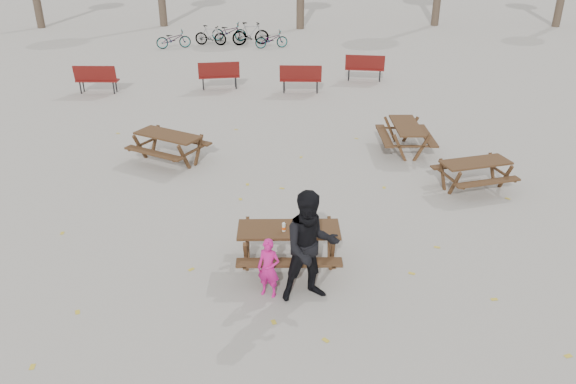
{
  "coord_description": "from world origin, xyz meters",
  "views": [
    {
      "loc": [
        -0.12,
        -8.59,
        5.68
      ],
      "look_at": [
        0.0,
        1.0,
        1.0
      ],
      "focal_mm": 35.0,
      "sensor_mm": 36.0,
      "label": 1
    }
  ],
  "objects_px": {
    "food_tray": "(308,230)",
    "child": "(269,268)",
    "soda_bottle": "(284,227)",
    "adult": "(311,247)",
    "main_picnic_table": "(289,238)",
    "picnic_table_north": "(169,148)",
    "picnic_table_east": "(474,175)",
    "picnic_table_far": "(405,138)"
  },
  "relations": [
    {
      "from": "main_picnic_table",
      "to": "adult",
      "type": "distance_m",
      "value": 1.07
    },
    {
      "from": "main_picnic_table",
      "to": "picnic_table_north",
      "type": "height_order",
      "value": "main_picnic_table"
    },
    {
      "from": "adult",
      "to": "food_tray",
      "type": "bearing_deg",
      "value": 77.42
    },
    {
      "from": "child",
      "to": "picnic_table_east",
      "type": "xyz_separation_m",
      "value": [
        4.68,
        4.07,
        -0.18
      ]
    },
    {
      "from": "food_tray",
      "to": "child",
      "type": "xyz_separation_m",
      "value": [
        -0.68,
        -0.79,
        -0.27
      ]
    },
    {
      "from": "food_tray",
      "to": "picnic_table_north",
      "type": "bearing_deg",
      "value": 123.84
    },
    {
      "from": "main_picnic_table",
      "to": "food_tray",
      "type": "xyz_separation_m",
      "value": [
        0.33,
        -0.08,
        0.21
      ]
    },
    {
      "from": "adult",
      "to": "picnic_table_north",
      "type": "relative_size",
      "value": 1.11
    },
    {
      "from": "soda_bottle",
      "to": "picnic_table_east",
      "type": "relative_size",
      "value": 0.11
    },
    {
      "from": "soda_bottle",
      "to": "adult",
      "type": "height_order",
      "value": "adult"
    },
    {
      "from": "picnic_table_east",
      "to": "picnic_table_far",
      "type": "height_order",
      "value": "picnic_table_far"
    },
    {
      "from": "adult",
      "to": "picnic_table_north",
      "type": "bearing_deg",
      "value": 107.09
    },
    {
      "from": "child",
      "to": "picnic_table_far",
      "type": "height_order",
      "value": "child"
    },
    {
      "from": "soda_bottle",
      "to": "adult",
      "type": "xyz_separation_m",
      "value": [
        0.42,
        -0.85,
        0.12
      ]
    },
    {
      "from": "picnic_table_north",
      "to": "food_tray",
      "type": "bearing_deg",
      "value": -26.03
    },
    {
      "from": "food_tray",
      "to": "picnic_table_north",
      "type": "relative_size",
      "value": 0.1
    },
    {
      "from": "picnic_table_north",
      "to": "picnic_table_far",
      "type": "height_order",
      "value": "picnic_table_north"
    },
    {
      "from": "child",
      "to": "picnic_table_north",
      "type": "xyz_separation_m",
      "value": [
        -2.67,
        5.79,
        -0.15
      ]
    },
    {
      "from": "adult",
      "to": "picnic_table_east",
      "type": "distance_m",
      "value": 5.79
    },
    {
      "from": "child",
      "to": "picnic_table_far",
      "type": "distance_m",
      "value": 7.39
    },
    {
      "from": "adult",
      "to": "picnic_table_east",
      "type": "relative_size",
      "value": 1.22
    },
    {
      "from": "soda_bottle",
      "to": "picnic_table_far",
      "type": "relative_size",
      "value": 0.1
    },
    {
      "from": "food_tray",
      "to": "picnic_table_east",
      "type": "distance_m",
      "value": 5.19
    },
    {
      "from": "picnic_table_north",
      "to": "picnic_table_far",
      "type": "xyz_separation_m",
      "value": [
        6.25,
        0.68,
        -0.0
      ]
    },
    {
      "from": "soda_bottle",
      "to": "picnic_table_north",
      "type": "bearing_deg",
      "value": 120.31
    },
    {
      "from": "adult",
      "to": "picnic_table_far",
      "type": "distance_m",
      "value": 7.17
    },
    {
      "from": "child",
      "to": "main_picnic_table",
      "type": "bearing_deg",
      "value": 88.92
    },
    {
      "from": "food_tray",
      "to": "picnic_table_east",
      "type": "height_order",
      "value": "food_tray"
    },
    {
      "from": "food_tray",
      "to": "adult",
      "type": "distance_m",
      "value": 0.88
    },
    {
      "from": "soda_bottle",
      "to": "picnic_table_east",
      "type": "xyz_separation_m",
      "value": [
        4.43,
        3.29,
        -0.51
      ]
    },
    {
      "from": "main_picnic_table",
      "to": "picnic_table_far",
      "type": "distance_m",
      "value": 6.46
    },
    {
      "from": "main_picnic_table",
      "to": "child",
      "type": "distance_m",
      "value": 0.94
    },
    {
      "from": "food_tray",
      "to": "picnic_table_east",
      "type": "bearing_deg",
      "value": 39.29
    },
    {
      "from": "child",
      "to": "picnic_table_north",
      "type": "distance_m",
      "value": 6.38
    },
    {
      "from": "child",
      "to": "soda_bottle",
      "type": "bearing_deg",
      "value": 92.22
    },
    {
      "from": "picnic_table_north",
      "to": "soda_bottle",
      "type": "bearing_deg",
      "value": -29.57
    },
    {
      "from": "child",
      "to": "adult",
      "type": "relative_size",
      "value": 0.54
    },
    {
      "from": "adult",
      "to": "main_picnic_table",
      "type": "bearing_deg",
      "value": 96.92
    },
    {
      "from": "food_tray",
      "to": "child",
      "type": "height_order",
      "value": "child"
    },
    {
      "from": "child",
      "to": "picnic_table_far",
      "type": "xyz_separation_m",
      "value": [
        3.57,
        6.47,
        -0.16
      ]
    },
    {
      "from": "child",
      "to": "adult",
      "type": "bearing_deg",
      "value": 14.36
    },
    {
      "from": "soda_bottle",
      "to": "adult",
      "type": "relative_size",
      "value": 0.09
    }
  ]
}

